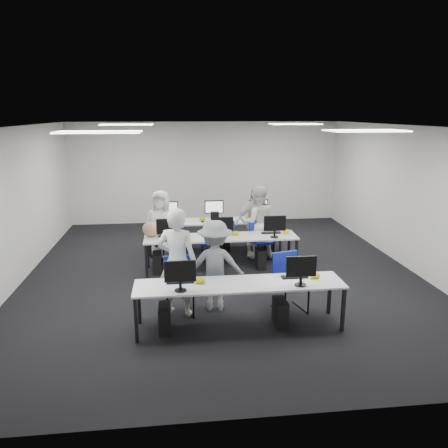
{
  "coord_description": "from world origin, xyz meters",
  "views": [
    {
      "loc": [
        -0.95,
        -8.55,
        3.26
      ],
      "look_at": [
        0.06,
        0.2,
        1.0
      ],
      "focal_mm": 35.0,
      "sensor_mm": 36.0,
      "label": 1
    }
  ],
  "objects": [
    {
      "name": "room",
      "position": [
        0.0,
        0.0,
        1.5
      ],
      "size": [
        9.0,
        9.02,
        3.0
      ],
      "color": "black",
      "rests_on": "ground"
    },
    {
      "name": "ceiling_panels",
      "position": [
        0.0,
        0.0,
        2.98
      ],
      "size": [
        5.2,
        4.6,
        0.02
      ],
      "color": "white",
      "rests_on": "room"
    },
    {
      "name": "desk_front",
      "position": [
        0.0,
        -2.4,
        0.68
      ],
      "size": [
        3.2,
        0.7,
        0.73
      ],
      "color": "silver",
      "rests_on": "ground"
    },
    {
      "name": "desk_mid",
      "position": [
        0.0,
        0.2,
        0.68
      ],
      "size": [
        3.2,
        0.7,
        0.73
      ],
      "color": "silver",
      "rests_on": "ground"
    },
    {
      "name": "desk_back",
      "position": [
        0.0,
        1.6,
        0.68
      ],
      "size": [
        3.2,
        0.7,
        0.73
      ],
      "color": "silver",
      "rests_on": "ground"
    },
    {
      "name": "equipment_front",
      "position": [
        -0.19,
        -2.42,
        0.36
      ],
      "size": [
        2.51,
        0.41,
        1.19
      ],
      "color": "#0D44AB",
      "rests_on": "desk_front"
    },
    {
      "name": "equipment_mid",
      "position": [
        -0.19,
        0.18,
        0.36
      ],
      "size": [
        2.91,
        0.41,
        1.19
      ],
      "color": "white",
      "rests_on": "desk_mid"
    },
    {
      "name": "equipment_back",
      "position": [
        0.19,
        1.62,
        0.36
      ],
      "size": [
        2.91,
        0.41,
        1.19
      ],
      "color": "white",
      "rests_on": "desk_back"
    },
    {
      "name": "chair_0",
      "position": [
        -0.92,
        -1.8,
        0.3
      ],
      "size": [
        0.51,
        0.55,
        0.95
      ],
      "rotation": [
        0.0,
        0.0,
        0.09
      ],
      "color": "navy",
      "rests_on": "ground"
    },
    {
      "name": "chair_1",
      "position": [
        0.93,
        -1.9,
        0.31
      ],
      "size": [
        0.59,
        0.62,
        0.98
      ],
      "rotation": [
        0.0,
        0.0,
        0.25
      ],
      "color": "navy",
      "rests_on": "ground"
    },
    {
      "name": "chair_2",
      "position": [
        -1.0,
        0.69,
        0.31
      ],
      "size": [
        0.49,
        0.53,
        0.98
      ],
      "rotation": [
        0.0,
        0.0,
        0.02
      ],
      "color": "navy",
      "rests_on": "ground"
    },
    {
      "name": "chair_3",
      "position": [
        -0.16,
        0.8,
        0.26
      ],
      "size": [
        0.47,
        0.5,
        0.81
      ],
      "rotation": [
        0.0,
        0.0,
        -0.18
      ],
      "color": "navy",
      "rests_on": "ground"
    },
    {
      "name": "chair_4",
      "position": [
        1.0,
        0.75,
        0.26
      ],
      "size": [
        0.48,
        0.51,
        0.82
      ],
      "rotation": [
        0.0,
        0.0,
        0.2
      ],
      "color": "navy",
      "rests_on": "ground"
    },
    {
      "name": "chair_5",
      "position": [
        -1.26,
        0.95,
        0.26
      ],
      "size": [
        0.53,
        0.55,
        0.83
      ],
      "rotation": [
        0.0,
        0.0,
        0.34
      ],
      "color": "navy",
      "rests_on": "ground"
    },
    {
      "name": "chair_6",
      "position": [
        0.14,
        1.01,
        0.29
      ],
      "size": [
        0.49,
        0.53,
        0.9
      ],
      "rotation": [
        0.0,
        0.0,
        0.11
      ],
      "color": "navy",
      "rests_on": "ground"
    },
    {
      "name": "chair_7",
      "position": [
        0.92,
        0.93,
        0.29
      ],
      "size": [
        0.49,
        0.53,
        0.92
      ],
      "rotation": [
        0.0,
        0.0,
        -0.09
      ],
      "color": "navy",
      "rests_on": "ground"
    },
    {
      "name": "handbag",
      "position": [
        -1.45,
        0.36,
        0.89
      ],
      "size": [
        0.46,
        0.38,
        0.32
      ],
      "primitive_type": "ellipsoid",
      "rotation": [
        0.0,
        0.0,
        -0.38
      ],
      "color": "tan",
      "rests_on": "desk_mid"
    },
    {
      "name": "student_0",
      "position": [
        -0.93,
        -1.82,
        0.91
      ],
      "size": [
        0.77,
        0.63,
        1.81
      ],
      "primitive_type": "imported",
      "rotation": [
        0.0,
        0.0,
        2.8
      ],
      "color": "silver",
      "rests_on": "ground"
    },
    {
      "name": "student_1",
      "position": [
        0.92,
        0.93,
        0.83
      ],
      "size": [
        0.83,
        0.65,
        1.67
      ],
      "primitive_type": "imported",
      "rotation": [
        0.0,
        0.0,
        3.12
      ],
      "color": "silver",
      "rests_on": "ground"
    },
    {
      "name": "student_2",
      "position": [
        -1.25,
        1.03,
        0.8
      ],
      "size": [
        0.89,
        0.71,
        1.59
      ],
      "primitive_type": "imported",
      "rotation": [
        0.0,
        0.0,
        -0.29
      ],
      "color": "silver",
      "rests_on": "ground"
    },
    {
      "name": "student_3",
      "position": [
        0.87,
        1.06,
        0.81
      ],
      "size": [
        1.02,
        0.63,
        1.61
      ],
      "primitive_type": "imported",
      "rotation": [
        0.0,
        0.0,
        0.27
      ],
      "color": "silver",
      "rests_on": "ground"
    },
    {
      "name": "photographer",
      "position": [
        -0.31,
        -1.7,
        0.78
      ],
      "size": [
        1.05,
        0.66,
        1.55
      ],
      "primitive_type": "imported",
      "rotation": [
        0.0,
        0.0,
        3.05
      ],
      "color": "gray",
      "rests_on": "ground"
    },
    {
      "name": "dslr_camera",
      "position": [
        -0.29,
        -1.52,
        1.6
      ],
      "size": [
        0.16,
        0.19,
        0.1
      ],
      "primitive_type": "cube",
      "rotation": [
        0.0,
        0.0,
        3.05
      ],
      "color": "black",
      "rests_on": "photographer"
    }
  ]
}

